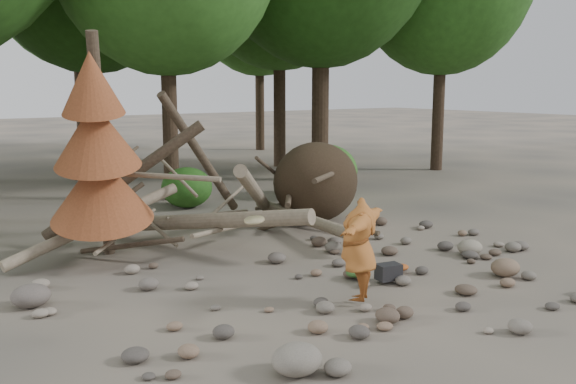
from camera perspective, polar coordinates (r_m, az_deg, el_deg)
ground at (r=11.18m, az=5.33°, el=-8.05°), size 120.00×120.00×0.00m
deadfall_pile at (r=15.43m, az=0.92°, el=0.53°), size 8.55×5.24×3.30m
dead_conifer at (r=12.15m, az=-16.56°, el=3.20°), size 2.06×2.16×4.35m
bush_mid at (r=17.90m, az=-8.99°, el=0.40°), size 1.40×1.40×1.12m
bush_right at (r=19.41m, az=3.26°, el=1.93°), size 2.00×2.00×1.60m
frisbee_thrower at (r=9.90m, az=6.31°, el=-5.06°), size 3.28×1.55×1.65m
backpack at (r=11.23m, az=8.92°, el=-7.31°), size 0.45×0.34×0.27m
cloth_green at (r=11.35m, az=6.17°, el=-7.37°), size 0.42×0.35×0.16m
cloth_orange at (r=11.86m, az=10.00°, el=-6.83°), size 0.31×0.25×0.11m
boulder_front_left at (r=7.78m, az=0.80°, el=-14.64°), size 0.62×0.56×0.37m
boulder_front_right at (r=12.10m, az=18.76°, el=-6.36°), size 0.54×0.48×0.32m
boulder_mid_right at (r=13.35m, az=15.86°, el=-4.76°), size 0.52×0.47×0.31m
boulder_mid_left at (r=10.69m, az=-21.89°, el=-8.55°), size 0.60×0.54×0.36m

